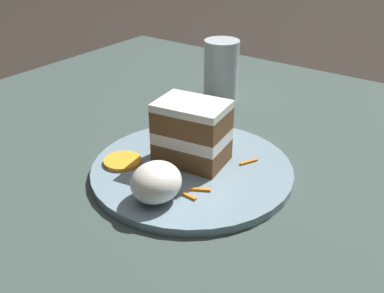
# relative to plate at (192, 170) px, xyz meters

# --- Properties ---
(ground_plane) EXTENTS (6.00, 6.00, 0.00)m
(ground_plane) POSITION_rel_plate_xyz_m (-0.05, 0.05, -0.04)
(ground_plane) COLOR black
(ground_plane) RESTS_ON ground
(dining_table) EXTENTS (0.94, 1.19, 0.04)m
(dining_table) POSITION_rel_plate_xyz_m (-0.05, 0.05, -0.03)
(dining_table) COLOR #384742
(dining_table) RESTS_ON ground
(plate) EXTENTS (0.27, 0.27, 0.01)m
(plate) POSITION_rel_plate_xyz_m (0.00, 0.00, 0.00)
(plate) COLOR gray
(plate) RESTS_ON dining_table
(cake_slice) EXTENTS (0.08, 0.10, 0.09)m
(cake_slice) POSITION_rel_plate_xyz_m (-0.01, -0.01, 0.05)
(cake_slice) COLOR brown
(cake_slice) RESTS_ON plate
(cream_dollop) EXTENTS (0.06, 0.06, 0.05)m
(cream_dollop) POSITION_rel_plate_xyz_m (0.09, 0.01, 0.03)
(cream_dollop) COLOR white
(cream_dollop) RESTS_ON plate
(orange_garnish) EXTENTS (0.05, 0.05, 0.01)m
(orange_garnish) POSITION_rel_plate_xyz_m (0.05, -0.08, 0.01)
(orange_garnish) COLOR orange
(orange_garnish) RESTS_ON plate
(carrot_shreds_scatter) EXTENTS (0.15, 0.10, 0.00)m
(carrot_shreds_scatter) POSITION_rel_plate_xyz_m (0.02, 0.03, 0.01)
(carrot_shreds_scatter) COLOR orange
(carrot_shreds_scatter) RESTS_ON plate
(drinking_glass) EXTENTS (0.06, 0.06, 0.11)m
(drinking_glass) POSITION_rel_plate_xyz_m (-0.24, -0.11, 0.04)
(drinking_glass) COLOR silver
(drinking_glass) RESTS_ON dining_table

